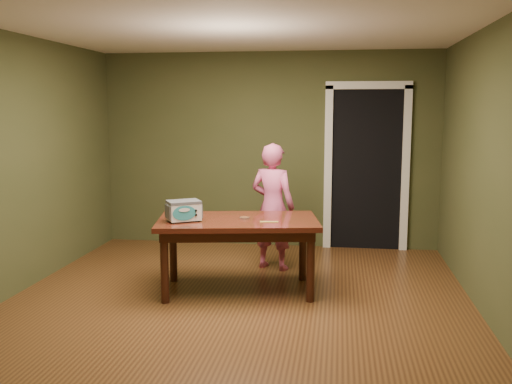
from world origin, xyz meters
The scene contains 8 objects.
floor centered at (0.00, 0.00, 0.00)m, with size 5.00×5.00×0.00m, color brown.
room_shell centered at (0.00, 0.00, 1.71)m, with size 4.52×5.02×2.61m.
doorway centered at (1.30, 2.78, 1.06)m, with size 1.10×0.66×2.25m.
dining_table centered at (-0.06, 0.47, 0.65)m, with size 1.73×1.16×0.75m.
toy_oven centered at (-0.57, 0.28, 0.86)m, with size 0.39×0.35×0.21m.
baking_pan centered at (0.01, 0.47, 0.76)m, with size 0.10×0.10×0.02m.
spatula centered at (0.28, 0.35, 0.75)m, with size 0.18×0.03×0.01m, color #DBD45F.
child centered at (0.20, 1.35, 0.73)m, with size 0.53×0.35×1.46m, color #D35786.
Camera 1 is at (0.95, -5.09, 1.86)m, focal length 40.00 mm.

